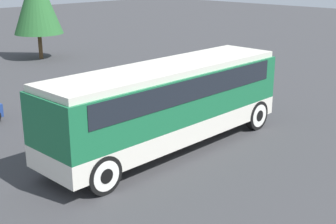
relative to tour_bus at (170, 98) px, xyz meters
name	(u,v)px	position (x,y,z in m)	size (l,w,h in m)	color
ground_plane	(168,148)	(-0.10, 0.00, -1.89)	(120.00, 120.00, 0.00)	#38383A
tour_bus	(170,98)	(0.00, 0.00, 0.00)	(10.02, 2.56, 3.11)	silver
parked_car_mid	(154,85)	(4.27, 5.19, -1.20)	(4.61, 1.84, 1.36)	maroon
tree_left	(37,0)	(6.02, 18.63, 2.24)	(3.41, 3.41, 6.47)	brown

